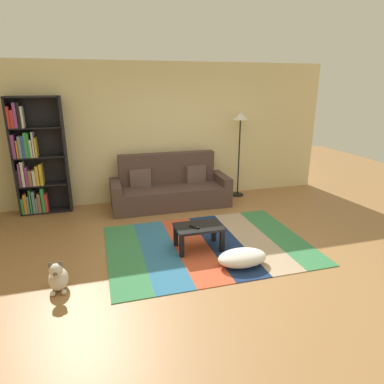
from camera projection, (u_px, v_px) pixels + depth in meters
ground_plane at (204, 251)px, 4.86m from camera, size 14.00×14.00×0.00m
back_wall at (166, 133)px, 6.78m from camera, size 6.80×0.10×2.70m
rug at (208, 245)px, 5.03m from camera, size 2.93×2.14×0.01m
couch at (170, 189)px, 6.59m from camera, size 2.26×0.80×1.00m
bookshelf at (34, 161)px, 6.02m from camera, size 0.90×0.28×2.09m
coffee_table at (199, 230)px, 4.82m from camera, size 0.67×0.43×0.35m
pouf at (242, 258)px, 4.42m from camera, size 0.66×0.40×0.21m
dog at (58, 278)px, 3.88m from camera, size 0.22×0.35×0.40m
standing_lamp at (240, 127)px, 6.85m from camera, size 0.32×0.32×1.74m
tv_remote at (194, 227)px, 4.74m from camera, size 0.13×0.14×0.02m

